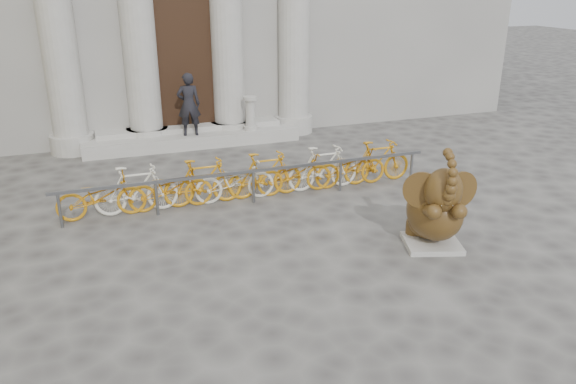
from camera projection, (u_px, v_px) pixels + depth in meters
name	position (u px, v px, depth m)	size (l,w,h in m)	color
ground	(323.00, 324.00, 7.71)	(80.00, 80.00, 0.00)	#474442
entrance_steps	(193.00, 139.00, 15.90)	(6.00, 1.20, 0.36)	#A8A59E
elephant_statue	(436.00, 211.00, 9.68)	(1.26, 1.50, 1.89)	#A8A59E
bike_rack	(249.00, 176.00, 11.91)	(8.00, 0.53, 1.00)	slate
pedestrian	(189.00, 104.00, 15.27)	(0.63, 0.41, 1.72)	black
balustrade_post	(250.00, 115.00, 15.93)	(0.39, 0.39, 0.97)	#A8A59E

